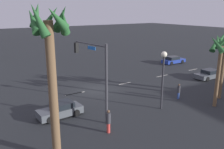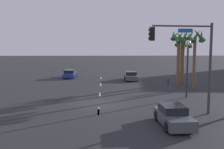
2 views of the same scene
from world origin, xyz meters
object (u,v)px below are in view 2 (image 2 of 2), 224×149
at_px(car_2, 173,116).
at_px(pedestrian_0, 168,84).
at_px(car_0, 131,76).
at_px(car_1, 70,74).
at_px(palm_tree_2, 183,50).
at_px(palm_tree_0, 179,43).
at_px(streetlamp, 188,57).
at_px(palm_tree_3, 195,43).
at_px(traffic_signal, 191,53).

relative_size(car_2, pedestrian_0, 2.39).
height_order(car_0, car_1, car_1).
distance_m(car_0, palm_tree_2, 8.44).
relative_size(car_1, palm_tree_2, 0.67).
xyz_separation_m(car_0, palm_tree_0, (5.76, 5.43, 4.83)).
bearing_deg(streetlamp, pedestrian_0, -164.88).
xyz_separation_m(car_2, palm_tree_3, (-13.78, 6.19, 4.81)).
bearing_deg(streetlamp, car_0, -162.76).
height_order(traffic_signal, palm_tree_3, palm_tree_3).
height_order(traffic_signal, palm_tree_2, traffic_signal).
bearing_deg(car_2, palm_tree_2, 161.38).
xyz_separation_m(traffic_signal, palm_tree_2, (-16.05, 4.38, -0.02)).
height_order(car_0, palm_tree_0, palm_tree_0).
bearing_deg(palm_tree_0, car_1, -120.79).
bearing_deg(palm_tree_0, traffic_signal, -13.01).
distance_m(car_0, traffic_signal, 19.95).
distance_m(car_0, palm_tree_0, 9.28).
bearing_deg(palm_tree_0, palm_tree_2, 152.81).
height_order(pedestrian_0, palm_tree_3, palm_tree_3).
xyz_separation_m(streetlamp, pedestrian_0, (-3.47, -0.94, -3.10)).
relative_size(streetlamp, pedestrian_0, 3.34).
relative_size(car_2, traffic_signal, 0.60).
relative_size(traffic_signal, palm_tree_3, 0.95).
distance_m(car_1, traffic_signal, 25.78).
height_order(streetlamp, pedestrian_0, streetlamp).
xyz_separation_m(car_0, palm_tree_2, (3.37, 6.66, 3.93)).
distance_m(car_2, palm_tree_3, 15.85).
bearing_deg(streetlamp, palm_tree_0, 169.84).
xyz_separation_m(car_1, palm_tree_3, (11.39, 16.09, 4.82)).
bearing_deg(palm_tree_3, car_0, -141.45).
bearing_deg(traffic_signal, car_2, -36.20).
height_order(streetlamp, palm_tree_3, palm_tree_3).
xyz_separation_m(streetlamp, palm_tree_2, (-9.83, 2.56, 0.53)).
height_order(car_1, palm_tree_2, palm_tree_2).
height_order(car_1, car_2, car_2).
xyz_separation_m(car_0, car_1, (-3.15, -9.53, 0.01)).
bearing_deg(palm_tree_3, car_1, -125.29).
xyz_separation_m(car_0, traffic_signal, (19.42, 2.28, 3.95)).
bearing_deg(palm_tree_2, car_0, -116.85).
bearing_deg(streetlamp, traffic_signal, -16.33).
relative_size(car_0, palm_tree_3, 0.60).
xyz_separation_m(pedestrian_0, palm_tree_0, (-3.98, 2.27, 4.52)).
bearing_deg(palm_tree_3, traffic_signal, -20.98).
bearing_deg(pedestrian_0, car_2, -12.78).
xyz_separation_m(traffic_signal, pedestrian_0, (-9.68, 0.89, -3.64)).
height_order(streetlamp, palm_tree_2, palm_tree_2).
relative_size(streetlamp, palm_tree_0, 0.78).
bearing_deg(pedestrian_0, traffic_signal, -5.22).
bearing_deg(car_1, car_0, 71.68).
bearing_deg(palm_tree_0, car_0, -136.67).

